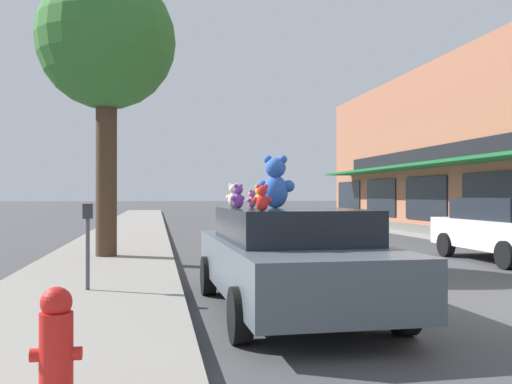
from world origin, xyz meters
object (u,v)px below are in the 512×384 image
plush_art_car (289,256)px  parked_car_far_center (510,228)px  teddy_bear_giant (275,183)px  teddy_bear_cream (234,196)px  street_tree (106,44)px  teddy_bear_purple (238,197)px  teddy_bear_red (262,198)px  teddy_bear_pink (252,199)px  parking_meter (88,235)px  teddy_bear_yellow (259,197)px  fire_hydrant (56,346)px

plush_art_car → parked_car_far_center: bearing=34.8°
teddy_bear_giant → teddy_bear_cream: (-0.50, 0.57, -0.18)m
street_tree → parked_car_far_center: bearing=-8.1°
teddy_bear_cream → street_tree: bearing=-32.3°
teddy_bear_purple → teddy_bear_giant: bearing=156.3°
teddy_bear_red → street_tree: (-2.29, 7.19, 3.50)m
teddy_bear_purple → teddy_bear_pink: 0.37m
parking_meter → teddy_bear_yellow: bearing=-15.7°
teddy_bear_purple → street_tree: bearing=-106.0°
plush_art_car → parking_meter: parking_meter is taller
teddy_bear_cream → parked_car_far_center: (7.06, 3.91, -0.76)m
fire_hydrant → teddy_bear_red: bearing=51.4°
parked_car_far_center → street_tree: size_ratio=0.62×
teddy_bear_pink → parking_meter: 2.53m
teddy_bear_cream → fire_hydrant: 4.70m
parked_car_far_center → street_tree: (-9.30, 1.32, 4.23)m
teddy_bear_cream → teddy_bear_pink: size_ratio=1.34×
teddy_bear_giant → teddy_bear_pink: size_ratio=2.77×
teddy_bear_giant → teddy_bear_cream: teddy_bear_giant is taller
teddy_bear_purple → fire_hydrant: size_ratio=0.42×
plush_art_car → street_tree: size_ratio=0.74×
teddy_bear_giant → street_tree: 7.21m
teddy_bear_red → teddy_bear_cream: size_ratio=0.86×
teddy_bear_purple → fire_hydrant: (-1.73, -3.55, -0.98)m
parking_meter → fire_hydrant: bearing=-85.9°
teddy_bear_giant → street_tree: street_tree is taller
street_tree → fire_hydrant: (0.48, -9.47, -4.47)m
teddy_bear_giant → teddy_bear_cream: 0.78m
teddy_bear_giant → teddy_bear_red: size_ratio=2.41×
teddy_bear_yellow → teddy_bear_pink: bearing=59.0°
teddy_bear_purple → teddy_bear_pink: (0.23, 0.28, -0.03)m
teddy_bear_red → parked_car_far_center: teddy_bear_red is taller
plush_art_car → teddy_bear_giant: (-0.15, 0.19, 0.99)m
plush_art_car → teddy_bear_purple: (-0.69, 0.07, 0.80)m
fire_hydrant → teddy_bear_giant: bearing=58.3°
teddy_bear_pink → fire_hydrant: (-1.96, -3.83, -0.95)m
teddy_bear_purple → teddy_bear_red: teddy_bear_purple is taller
street_tree → fire_hydrant: street_tree is taller
plush_art_car → teddy_bear_yellow: bearing=116.9°
fire_hydrant → teddy_bear_purple: bearing=64.0°
teddy_bear_pink → parked_car_far_center: (6.86, 4.32, -0.72)m
parked_car_far_center → plush_art_car: bearing=-143.9°
teddy_bear_cream → teddy_bear_giant: bearing=165.8°
teddy_bear_red → street_tree: street_tree is taller
teddy_bear_giant → teddy_bear_purple: bearing=28.4°
teddy_bear_red → street_tree: bearing=-62.4°
teddy_bear_giant → teddy_bear_purple: 0.58m
parking_meter → teddy_bear_giant: bearing=-22.3°
teddy_bear_yellow → fire_hydrant: bearing=65.5°
plush_art_car → teddy_bear_giant: bearing=127.3°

